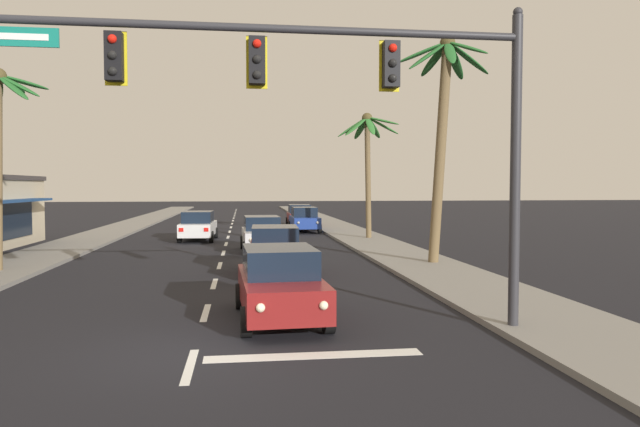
# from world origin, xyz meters

# --- Properties ---
(ground_plane) EXTENTS (220.00, 220.00, 0.00)m
(ground_plane) POSITION_xyz_m (0.00, 0.00, 0.00)
(ground_plane) COLOR black
(sidewalk_right) EXTENTS (3.20, 110.00, 0.14)m
(sidewalk_right) POSITION_xyz_m (7.80, 20.00, 0.07)
(sidewalk_right) COLOR gray
(sidewalk_right) RESTS_ON ground
(sidewalk_left) EXTENTS (3.20, 110.00, 0.14)m
(sidewalk_left) POSITION_xyz_m (-7.80, 20.00, 0.07)
(sidewalk_left) COLOR gray
(sidewalk_left) RESTS_ON ground
(lane_markings) EXTENTS (4.28, 87.36, 0.01)m
(lane_markings) POSITION_xyz_m (0.46, 19.43, 0.00)
(lane_markings) COLOR silver
(lane_markings) RESTS_ON ground
(traffic_signal_mast) EXTENTS (11.04, 0.41, 6.83)m
(traffic_signal_mast) POSITION_xyz_m (2.92, 0.60, 5.02)
(traffic_signal_mast) COLOR #2D2D33
(traffic_signal_mast) RESTS_ON ground
(sedan_lead_at_stop_bar) EXTENTS (2.11, 4.51, 1.68)m
(sedan_lead_at_stop_bar) POSITION_xyz_m (1.76, 2.36, 0.85)
(sedan_lead_at_stop_bar) COLOR maroon
(sedan_lead_at_stop_bar) RESTS_ON ground
(sedan_third_in_queue) EXTENTS (2.06, 4.49, 1.68)m
(sedan_third_in_queue) POSITION_xyz_m (2.03, 9.46, 0.85)
(sedan_third_in_queue) COLOR maroon
(sedan_third_in_queue) RESTS_ON ground
(sedan_fifth_in_queue) EXTENTS (2.07, 4.50, 1.68)m
(sedan_fifth_in_queue) POSITION_xyz_m (1.80, 16.56, 0.85)
(sedan_fifth_in_queue) COLOR silver
(sedan_fifth_in_queue) RESTS_ON ground
(sedan_oncoming_far) EXTENTS (2.07, 4.50, 1.68)m
(sedan_oncoming_far) POSITION_xyz_m (-1.63, 22.63, 0.85)
(sedan_oncoming_far) COLOR silver
(sedan_oncoming_far) RESTS_ON ground
(sedan_parked_nearest_kerb) EXTENTS (1.99, 4.47, 1.68)m
(sedan_parked_nearest_kerb) POSITION_xyz_m (5.24, 33.48, 0.85)
(sedan_parked_nearest_kerb) COLOR maroon
(sedan_parked_nearest_kerb) RESTS_ON ground
(sedan_parked_mid_kerb) EXTENTS (1.95, 4.45, 1.68)m
(sedan_parked_mid_kerb) POSITION_xyz_m (5.05, 28.20, 0.85)
(sedan_parked_mid_kerb) COLOR navy
(sedan_parked_mid_kerb) RESTS_ON ground
(palm_right_second) EXTENTS (3.76, 3.70, 8.92)m
(palm_right_second) POSITION_xyz_m (8.63, 10.78, 6.00)
(palm_right_second) COLOR brown
(palm_right_second) RESTS_ON ground
(palm_right_third) EXTENTS (3.59, 3.50, 7.30)m
(palm_right_third) POSITION_xyz_m (8.01, 21.71, 5.47)
(palm_right_third) COLOR brown
(palm_right_third) RESTS_ON ground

